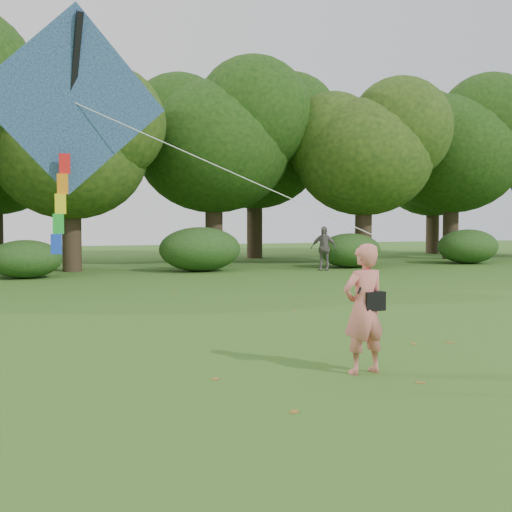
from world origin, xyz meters
name	(u,v)px	position (x,y,z in m)	size (l,w,h in m)	color
ground	(369,363)	(0.00, 0.00, 0.00)	(100.00, 100.00, 0.00)	#265114
man_kite_flyer	(364,309)	(-0.42, -0.53, 0.89)	(0.65, 0.43, 1.78)	#D56F64
bystander_right	(324,248)	(8.09, 16.39, 0.95)	(1.12, 0.46, 1.91)	slate
crossbody_bag	(372,300)	(-0.30, -0.56, 1.01)	(0.43, 0.20, 0.71)	black
flying_kite	(72,105)	(-4.10, 0.62, 3.58)	(5.16, 1.62, 3.16)	#2837B1
tree_line	(142,149)	(1.67, 22.88, 5.60)	(54.70, 15.30, 9.48)	#3A2D1E
shrub_band	(112,253)	(-0.72, 17.60, 0.86)	(39.15, 3.22, 1.88)	#264919
fallen_leaves	(319,337)	(0.31, 2.13, 0.01)	(10.43, 15.24, 0.01)	brown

